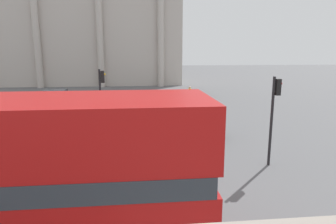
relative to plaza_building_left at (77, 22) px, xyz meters
name	(u,v)px	position (x,y,z in m)	size (l,w,h in m)	color
plaza_building_left	(77,22)	(0.00, 0.00, 0.00)	(31.82, 14.34, 18.81)	#BCB2A8
traffic_light_near	(274,109)	(14.90, -37.56, -6.83)	(0.42, 0.24, 3.96)	black
traffic_light_mid	(102,93)	(6.94, -31.80, -6.83)	(0.42, 0.24, 3.97)	black
car_maroon	(58,96)	(1.43, -20.22, -8.71)	(4.20, 1.93, 1.35)	black
car_black	(183,126)	(11.68, -32.97, -8.71)	(4.20, 1.93, 1.35)	black
pedestrian_yellow	(190,94)	(14.03, -21.80, -8.44)	(0.32, 0.32, 1.68)	#282B33
pedestrian_black	(37,104)	(1.24, -25.85, -8.46)	(0.32, 0.32, 1.65)	#282B33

